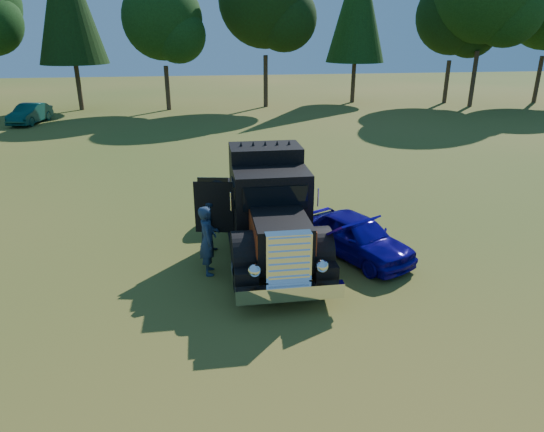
{
  "coord_description": "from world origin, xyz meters",
  "views": [
    {
      "loc": [
        -1.49,
        -11.1,
        6.16
      ],
      "look_at": [
        0.29,
        1.0,
        1.42
      ],
      "focal_mm": 32.0,
      "sensor_mm": 36.0,
      "label": 1
    }
  ],
  "objects_px": {
    "diamond_t_truck": "(269,212)",
    "spectator_far": "(212,227)",
    "hotrod_coupe": "(357,236)",
    "distant_teal_car": "(30,114)",
    "spectator_near": "(208,240)"
  },
  "relations": [
    {
      "from": "spectator_far",
      "to": "distant_teal_car",
      "type": "relative_size",
      "value": 0.4
    },
    {
      "from": "hotrod_coupe",
      "to": "diamond_t_truck",
      "type": "bearing_deg",
      "value": 165.87
    },
    {
      "from": "hotrod_coupe",
      "to": "spectator_far",
      "type": "bearing_deg",
      "value": 168.12
    },
    {
      "from": "diamond_t_truck",
      "to": "distant_teal_car",
      "type": "xyz_separation_m",
      "value": [
        -13.48,
        23.0,
        -0.61
      ]
    },
    {
      "from": "diamond_t_truck",
      "to": "hotrod_coupe",
      "type": "relative_size",
      "value": 1.71
    },
    {
      "from": "distant_teal_car",
      "to": "hotrod_coupe",
      "type": "bearing_deg",
      "value": -45.44
    },
    {
      "from": "hotrod_coupe",
      "to": "distant_teal_car",
      "type": "distance_m",
      "value": 28.48
    },
    {
      "from": "diamond_t_truck",
      "to": "spectator_far",
      "type": "xyz_separation_m",
      "value": [
        -1.65,
        0.25,
        -0.47
      ]
    },
    {
      "from": "hotrod_coupe",
      "to": "spectator_near",
      "type": "height_order",
      "value": "spectator_near"
    },
    {
      "from": "spectator_near",
      "to": "distant_teal_car",
      "type": "xyz_separation_m",
      "value": [
        -11.7,
        24.03,
        -0.28
      ]
    },
    {
      "from": "diamond_t_truck",
      "to": "spectator_near",
      "type": "relative_size",
      "value": 3.76
    },
    {
      "from": "spectator_far",
      "to": "diamond_t_truck",
      "type": "bearing_deg",
      "value": -70.31
    },
    {
      "from": "diamond_t_truck",
      "to": "distant_teal_car",
      "type": "relative_size",
      "value": 1.77
    },
    {
      "from": "diamond_t_truck",
      "to": "distant_teal_car",
      "type": "height_order",
      "value": "diamond_t_truck"
    },
    {
      "from": "distant_teal_car",
      "to": "spectator_near",
      "type": "bearing_deg",
      "value": -53.46
    }
  ]
}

